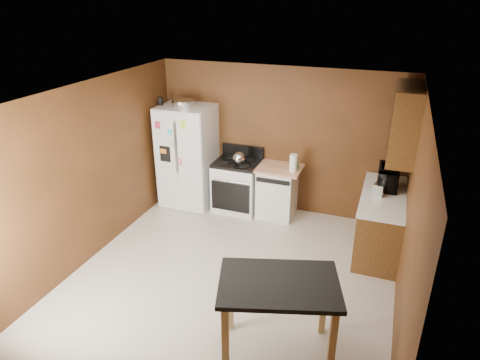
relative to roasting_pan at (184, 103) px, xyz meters
The scene contains 18 objects.
floor 3.10m from the roasting_pan, 49.98° to the right, with size 4.50×4.50×0.00m, color beige.
ceiling 2.57m from the roasting_pan, 49.98° to the right, with size 4.50×4.50×0.00m, color white.
wall_back 1.74m from the roasting_pan, 12.33° to the left, with size 4.20×4.20×0.00m, color #5B2F18.
wall_front 4.49m from the roasting_pan, 68.97° to the right, with size 4.20×4.20×0.00m, color #5B2F18.
wall_left 2.06m from the roasting_pan, 104.84° to the right, with size 4.50×4.50×0.00m, color #5B2F18.
wall_right 4.20m from the roasting_pan, 27.22° to the right, with size 4.50×4.50×0.00m, color #5B2F18.
roasting_pan is the anchor object (origin of this frame).
pen_cup 0.40m from the roasting_pan, 164.13° to the right, with size 0.09×0.09×0.13m, color black.
kettle 1.33m from the roasting_pan, ahead, with size 0.21×0.21×0.21m, color silver.
paper_towel 2.11m from the roasting_pan, ahead, with size 0.12×0.12×0.29m, color white.
green_canister 2.16m from the roasting_pan, ahead, with size 0.10×0.10×0.11m, color #3EA256.
toaster 3.46m from the roasting_pan, ahead, with size 0.15×0.24×0.17m, color silver.
microwave 3.51m from the roasting_pan, ahead, with size 0.53×0.36×0.29m, color black.
refrigerator 0.95m from the roasting_pan, 38.75° to the right, with size 0.90×0.80×1.80m.
gas_range 1.69m from the roasting_pan, ahead, with size 0.76×0.68×1.10m.
dishwasher 2.18m from the roasting_pan, ahead, with size 0.78×0.63×0.89m.
right_cabinets 3.59m from the roasting_pan, ahead, with size 0.63×1.58×2.45m.
island 4.02m from the roasting_pan, 49.41° to the right, with size 1.40×1.13×0.91m.
Camera 1 is at (1.76, -4.45, 3.58)m, focal length 32.00 mm.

